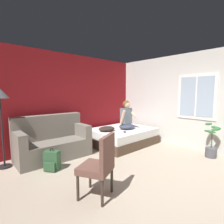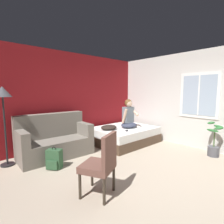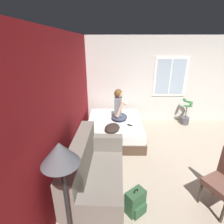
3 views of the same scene
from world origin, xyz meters
name	(u,v)px [view 3 (image 3 of 3)]	position (x,y,z in m)	size (l,w,h in m)	color
ground_plane	(216,169)	(0.00, 0.00, 0.00)	(40.00, 40.00, 0.00)	tan
wall_back_accent	(63,109)	(0.00, 3.12, 1.35)	(10.05, 0.16, 2.70)	maroon
wall_side_with_window	(181,81)	(2.61, 0.00, 1.35)	(0.19, 7.48, 2.70)	silver
bed	(115,128)	(1.40, 2.15, 0.24)	(1.88, 1.51, 0.48)	#4C3828
couch	(94,177)	(-0.69, 2.51, 0.39)	(1.73, 0.88, 1.04)	slate
person_seated	(119,108)	(1.48, 2.04, 0.84)	(0.54, 0.47, 0.88)	#383D51
backpack	(136,202)	(-1.01, 1.84, 0.19)	(0.35, 0.35, 0.46)	#2D5133
throw_pillow	(112,128)	(0.83, 2.21, 0.55)	(0.48, 0.36, 0.14)	#2D231E
cell_phone	(130,125)	(1.11, 1.76, 0.48)	(0.07, 0.14, 0.01)	black
floor_lamp	(62,168)	(-1.70, 2.66, 1.43)	(0.36, 0.36, 1.70)	black
potted_plant	(186,115)	(2.20, -0.15, 0.30)	(0.39, 0.37, 0.85)	#4C4C51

